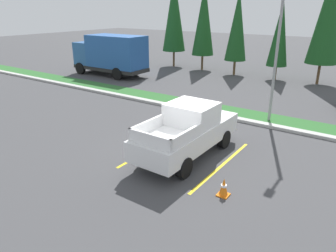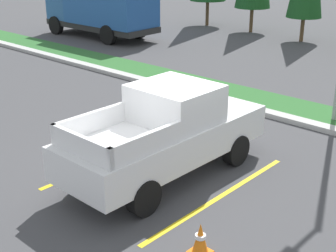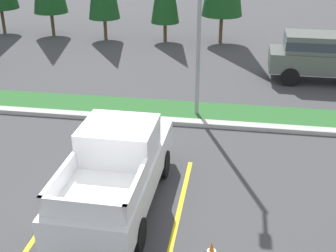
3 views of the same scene
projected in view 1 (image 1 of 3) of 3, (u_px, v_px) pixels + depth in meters
name	position (u px, v px, depth m)	size (l,w,h in m)	color
ground_plane	(185.00, 154.00, 12.82)	(120.00, 120.00, 0.00)	#424244
parking_line_near	(156.00, 146.00, 13.54)	(0.12, 4.80, 0.01)	yellow
parking_line_far	(222.00, 165.00, 11.89)	(0.12, 4.80, 0.01)	yellow
curb_strip	(236.00, 119.00, 16.64)	(56.00, 0.40, 0.15)	#B2B2AD
grass_median	(244.00, 114.00, 17.50)	(56.00, 1.80, 0.06)	#2D662D
pickup_truck_main	(188.00, 131.00, 12.39)	(2.03, 5.25, 2.10)	black
cargo_truck_distant	(111.00, 54.00, 26.98)	(6.83, 2.57, 3.40)	black
street_light	(278.00, 37.00, 14.97)	(0.24, 1.49, 7.39)	gray
cypress_tree_leftmost	(174.00, 14.00, 30.19)	(2.21, 2.21, 8.50)	brown
cypress_tree_left_inner	(204.00, 19.00, 28.53)	(2.02, 2.02, 7.75)	brown
cypress_tree_center	(237.00, 26.00, 26.46)	(1.82, 1.82, 7.01)	brown
cypress_tree_right_inner	(280.00, 33.00, 24.76)	(1.62, 1.62, 6.23)	brown
cypress_tree_rightmost	(329.00, 13.00, 22.71)	(2.29, 2.29, 8.79)	brown
traffic_cone	(224.00, 187.00, 9.90)	(0.36, 0.36, 0.60)	orange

